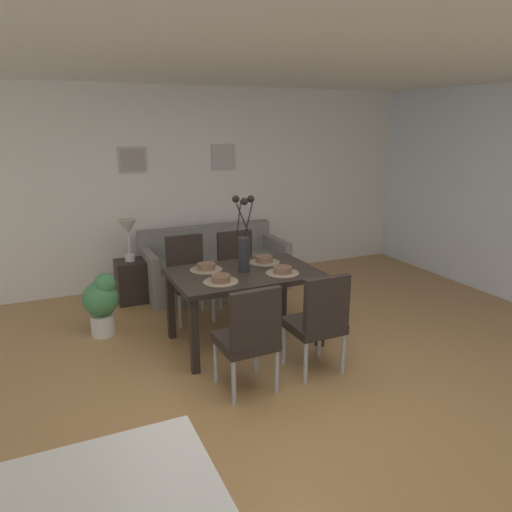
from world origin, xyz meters
name	(u,v)px	position (x,y,z in m)	size (l,w,h in m)	color
ground_plane	(277,397)	(0.00, 0.00, 0.00)	(9.00, 9.00, 0.00)	#A87A47
back_wall_panel	(167,188)	(0.00, 3.25, 1.30)	(9.00, 0.10, 2.60)	white
ceiling_panel	(257,51)	(0.00, 0.40, 2.64)	(9.00, 7.20, 0.08)	white
dining_table	(244,280)	(0.16, 1.05, 0.65)	(1.40, 0.91, 0.74)	black
dining_chair_near_left	(249,334)	(-0.17, 0.17, 0.51)	(0.45, 0.45, 0.92)	black
dining_chair_near_right	(188,273)	(-0.14, 1.93, 0.51)	(0.45, 0.45, 0.92)	black
dining_chair_far_left	(319,319)	(0.50, 0.21, 0.51)	(0.45, 0.45, 0.92)	black
dining_chair_far_right	(239,268)	(0.45, 1.89, 0.51)	(0.44, 0.44, 0.92)	black
centerpiece_vase	(244,243)	(0.17, 1.06, 1.02)	(0.21, 0.23, 0.73)	#232326
placemat_near_left	(221,282)	(-0.15, 0.85, 0.74)	(0.32, 0.32, 0.01)	#7F705B
bowl_near_left	(221,278)	(-0.15, 0.85, 0.78)	(0.17, 0.17, 0.07)	brown
placemat_near_right	(206,270)	(-0.15, 1.26, 0.74)	(0.32, 0.32, 0.01)	#7F705B
bowl_near_right	(206,266)	(-0.15, 1.26, 0.78)	(0.17, 0.17, 0.07)	brown
placemat_far_left	(283,273)	(0.48, 0.85, 0.74)	(0.32, 0.32, 0.01)	#7F705B
bowl_far_left	(283,269)	(0.48, 0.85, 0.78)	(0.17, 0.17, 0.07)	brown
placemat_far_right	(264,262)	(0.48, 1.26, 0.74)	(0.32, 0.32, 0.01)	#7F705B
bowl_far_right	(264,259)	(0.48, 1.26, 0.78)	(0.17, 0.17, 0.07)	brown
sofa	(214,268)	(0.43, 2.70, 0.28)	(1.83, 0.84, 0.80)	gray
side_table	(132,281)	(-0.65, 2.67, 0.26)	(0.36, 0.36, 0.52)	black
table_lamp	(128,231)	(-0.65, 2.67, 0.89)	(0.22, 0.22, 0.51)	beige
framed_picture_left	(132,160)	(-0.44, 3.18, 1.68)	(0.35, 0.03, 0.31)	#B2ADA3
framed_picture_center	(223,157)	(0.77, 3.18, 1.68)	(0.33, 0.03, 0.34)	#B2ADA3
potted_plant	(102,301)	(-1.10, 1.81, 0.37)	(0.36, 0.36, 0.67)	silver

